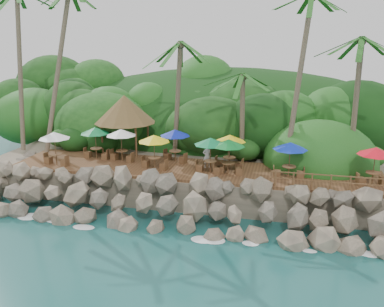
# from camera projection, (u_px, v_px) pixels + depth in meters

# --- Properties ---
(ground) EXTENTS (140.00, 140.00, 0.00)m
(ground) POSITION_uv_depth(u_px,v_px,m) (169.00, 236.00, 24.15)
(ground) COLOR #19514F
(ground) RESTS_ON ground
(land_base) EXTENTS (32.00, 25.20, 2.10)m
(land_base) POSITION_uv_depth(u_px,v_px,m) (216.00, 150.00, 38.88)
(land_base) COLOR gray
(land_base) RESTS_ON ground
(jungle_hill) EXTENTS (44.80, 28.00, 15.40)m
(jungle_hill) POSITION_uv_depth(u_px,v_px,m) (227.00, 142.00, 46.19)
(jungle_hill) COLOR #143811
(jungle_hill) RESTS_ON ground
(seawall) EXTENTS (29.00, 4.00, 2.30)m
(seawall) POSITION_uv_depth(u_px,v_px,m) (177.00, 205.00, 25.72)
(seawall) COLOR gray
(seawall) RESTS_ON ground
(terrace) EXTENTS (26.00, 5.00, 0.20)m
(terrace) POSITION_uv_depth(u_px,v_px,m) (192.00, 170.00, 29.19)
(terrace) COLOR brown
(terrace) RESTS_ON land_base
(jungle_foliage) EXTENTS (44.00, 16.00, 12.00)m
(jungle_foliage) POSITION_uv_depth(u_px,v_px,m) (214.00, 163.00, 38.22)
(jungle_foliage) COLOR #143811
(jungle_foliage) RESTS_ON ground
(foam_line) EXTENTS (25.20, 0.80, 0.06)m
(foam_line) POSITION_uv_depth(u_px,v_px,m) (170.00, 233.00, 24.43)
(foam_line) COLOR white
(foam_line) RESTS_ON ground
(palms) EXTENTS (31.53, 7.36, 13.96)m
(palms) POSITION_uv_depth(u_px,v_px,m) (184.00, 20.00, 29.12)
(palms) COLOR brown
(palms) RESTS_ON ground
(palapa) EXTENTS (4.87, 4.87, 4.60)m
(palapa) POSITION_uv_depth(u_px,v_px,m) (125.00, 109.00, 32.60)
(palapa) COLOR brown
(palapa) RESTS_ON ground
(dining_clusters) EXTENTS (23.87, 5.05, 2.44)m
(dining_clusters) POSITION_uv_depth(u_px,v_px,m) (189.00, 141.00, 28.56)
(dining_clusters) COLOR brown
(dining_clusters) RESTS_ON terrace
(railing) EXTENTS (7.20, 0.10, 1.00)m
(railing) POSITION_uv_depth(u_px,v_px,m) (331.00, 181.00, 24.79)
(railing) COLOR brown
(railing) RESTS_ON terrace
(waiter) EXTENTS (0.72, 0.60, 1.68)m
(waiter) POSITION_uv_depth(u_px,v_px,m) (207.00, 156.00, 29.16)
(waiter) COLOR silver
(waiter) RESTS_ON terrace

